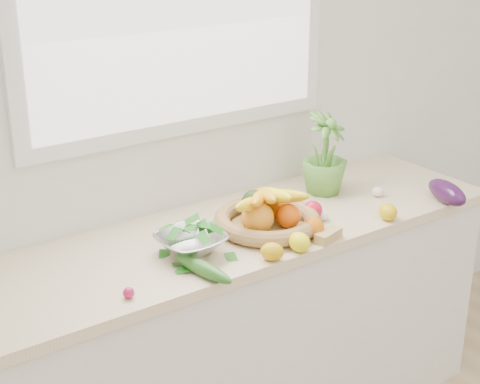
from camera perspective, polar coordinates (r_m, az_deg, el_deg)
back_wall at (r=2.77m, az=-4.70°, el=7.56°), size 4.50×0.02×2.70m
counter_cabinet at (r=2.91m, az=-1.05°, el=-11.50°), size 2.20×0.58×0.86m
countertop at (r=2.69m, az=-1.12°, el=-3.46°), size 2.24×0.62×0.04m
orange_loose at (r=2.63m, az=5.72°, el=-2.76°), size 0.08×0.08×0.08m
lemon_a at (r=2.53m, az=4.63°, el=-3.90°), size 0.07×0.09×0.07m
lemon_b at (r=2.82m, az=11.41°, el=-1.53°), size 0.08×0.09×0.06m
lemon_c at (r=2.46m, az=2.51°, el=-4.65°), size 0.10×0.10×0.06m
apple at (r=2.78m, az=5.64°, el=-1.45°), size 0.08×0.08×0.08m
ginger at (r=2.63m, az=6.87°, el=-3.38°), size 0.12×0.08×0.04m
garlic_a at (r=2.78m, az=6.42°, el=-1.82°), size 0.06×0.06×0.04m
garlic_b at (r=3.04m, az=10.64°, el=0.03°), size 0.06×0.06×0.04m
garlic_c at (r=2.77m, az=4.46°, el=-1.85°), size 0.06×0.06×0.04m
eggplant at (r=3.03m, az=15.75°, el=-0.02°), size 0.13×0.23×0.09m
cucumber at (r=2.37m, az=-2.96°, el=-5.93°), size 0.10×0.28×0.05m
radish at (r=2.27m, az=-8.64°, el=-7.74°), size 0.04×0.04×0.04m
potted_herb at (r=3.00m, az=6.61°, el=2.97°), size 0.25×0.25×0.34m
fruit_basket at (r=2.68m, az=2.06°, el=-1.80°), size 0.52×0.52×0.19m
colander_with_spinach at (r=2.49m, az=-3.85°, el=-3.61°), size 0.24×0.24×0.12m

